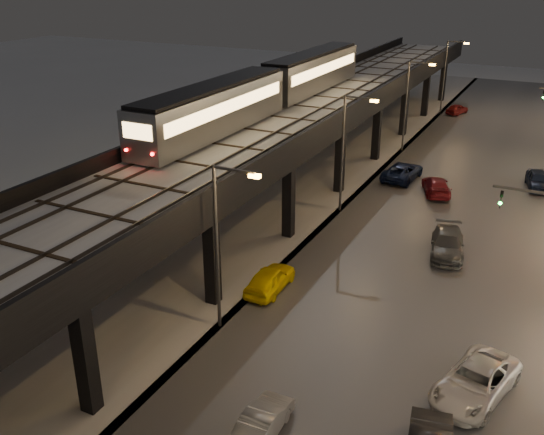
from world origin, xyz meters
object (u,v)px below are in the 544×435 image
at_px(car_mid_dark, 436,186).
at_px(car_far_white, 457,109).
at_px(car_onc_dark, 475,383).
at_px(car_onc_white, 447,245).
at_px(subway_train, 270,87).
at_px(car_near_white, 262,423).
at_px(car_taxi, 270,280).
at_px(car_onc_red, 538,181).
at_px(car_mid_silver, 402,172).

xyz_separation_m(car_mid_dark, car_far_white, (-3.95, 29.76, -0.06)).
distance_m(car_onc_dark, car_onc_white, 14.33).
bearing_deg(car_onc_dark, subway_train, 149.21).
relative_size(car_near_white, car_far_white, 1.04).
distance_m(car_taxi, car_mid_dark, 21.01).
bearing_deg(car_onc_white, car_mid_dark, 94.97).
distance_m(car_onc_white, car_onc_red, 16.68).
bearing_deg(car_onc_dark, car_onc_red, 104.35).
bearing_deg(subway_train, car_onc_dark, -45.69).
bearing_deg(car_mid_dark, car_far_white, -102.42).
xyz_separation_m(car_mid_silver, car_onc_white, (6.61, -13.24, -0.00)).
distance_m(car_mid_dark, car_onc_dark, 25.73).
relative_size(car_taxi, car_far_white, 1.16).
bearing_deg(car_onc_dark, car_far_white, 116.40).
xyz_separation_m(car_far_white, car_onc_red, (11.38, -24.61, 0.11)).
xyz_separation_m(car_taxi, car_mid_silver, (1.69, 22.64, 0.01)).
xyz_separation_m(car_near_white, car_onc_white, (3.30, 20.10, 0.10)).
relative_size(subway_train, car_mid_silver, 6.56).
xyz_separation_m(car_mid_silver, car_mid_dark, (3.48, -2.27, -0.05)).
height_order(car_near_white, car_onc_dark, car_onc_dark).
distance_m(car_near_white, car_mid_dark, 31.07).
xyz_separation_m(car_mid_dark, car_onc_dark, (7.15, -24.72, 0.05)).
bearing_deg(car_onc_dark, car_near_white, -124.16).
relative_size(subway_train, car_near_white, 9.07).
bearing_deg(car_mid_dark, car_onc_dark, 86.14).
distance_m(car_mid_silver, car_onc_dark, 29.01).
xyz_separation_m(car_onc_white, car_onc_red, (4.30, 16.12, 0.00)).
relative_size(subway_train, car_far_white, 9.44).
height_order(car_near_white, car_mid_silver, car_mid_silver).
bearing_deg(car_onc_red, car_onc_white, -116.59).
relative_size(car_near_white, car_onc_white, 0.76).
bearing_deg(car_far_white, car_mid_dark, 114.93).
relative_size(car_far_white, car_onc_white, 0.73).
relative_size(car_taxi, car_onc_red, 0.99).
xyz_separation_m(car_taxi, car_near_white, (5.01, -10.70, -0.10)).
relative_size(car_far_white, car_onc_dark, 0.69).
bearing_deg(car_onc_white, car_mid_silver, 105.56).
relative_size(car_taxi, car_onc_dark, 0.81).
relative_size(subway_train, car_mid_dark, 7.30).
height_order(car_mid_dark, car_far_white, car_mid_dark).
height_order(car_mid_silver, car_mid_dark, car_mid_silver).
distance_m(car_near_white, car_far_white, 60.95).
xyz_separation_m(car_far_white, car_onc_dark, (11.10, -54.48, 0.11)).
bearing_deg(car_near_white, car_onc_white, -101.38).
height_order(car_mid_silver, car_onc_red, car_onc_red).
relative_size(car_onc_dark, car_onc_white, 1.05).
height_order(car_near_white, car_far_white, car_near_white).
bearing_deg(subway_train, car_onc_red, 22.11).
bearing_deg(car_near_white, car_onc_red, -103.91).
xyz_separation_m(subway_train, car_onc_dark, (20.80, -21.31, -7.57)).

